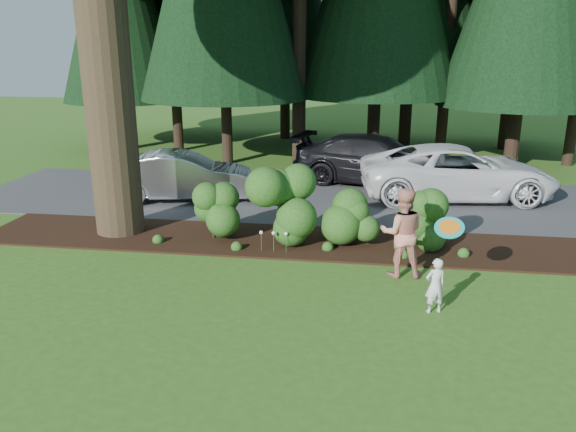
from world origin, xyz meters
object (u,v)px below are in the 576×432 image
object	(u,v)px
adult	(402,233)
car_dark_suv	(376,160)
car_white_suv	(458,172)
child	(435,286)
frisbee	(449,227)
car_silver_wagon	(182,176)

from	to	relation	value
adult	car_dark_suv	bearing A→B (deg)	-89.87
car_white_suv	child	world-z (taller)	car_white_suv
adult	frisbee	world-z (taller)	adult
car_white_suv	car_dark_suv	bearing A→B (deg)	50.63
child	frisbee	xyz separation A→B (m)	(0.19, 0.23, 1.07)
child	adult	size ratio (longest dim) A/B	0.55
car_silver_wagon	child	xyz separation A→B (m)	(7.17, -6.91, -0.25)
child	frisbee	bearing A→B (deg)	-150.48
car_dark_suv	frisbee	world-z (taller)	frisbee
car_silver_wagon	car_white_suv	distance (m)	8.82
car_white_suv	frisbee	size ratio (longest dim) A/B	10.76
adult	frisbee	distance (m)	1.76
car_white_suv	frisbee	xyz separation A→B (m)	(-1.33, -8.14, 0.72)
adult	car_white_suv	bearing A→B (deg)	-110.62
car_white_suv	car_dark_suv	distance (m)	3.04
car_dark_suv	frisbee	bearing A→B (deg)	-160.15
car_silver_wagon	car_white_suv	xyz separation A→B (m)	(8.70, 1.45, 0.09)
car_silver_wagon	car_white_suv	world-z (taller)	car_white_suv
car_silver_wagon	adult	world-z (taller)	adult
child	adult	xyz separation A→B (m)	(-0.55, 1.69, 0.43)
car_white_suv	car_silver_wagon	bearing A→B (deg)	92.21
car_white_suv	car_dark_suv	xyz separation A→B (m)	(-2.58, 1.62, -0.00)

